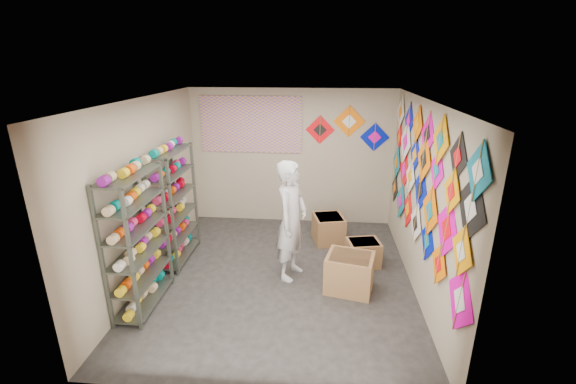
# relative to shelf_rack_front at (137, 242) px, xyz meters

# --- Properties ---
(ground) EXTENTS (4.50, 4.50, 0.00)m
(ground) POSITION_rel_shelf_rack_front_xyz_m (1.78, 0.85, -0.95)
(ground) COLOR #282523
(room_walls) EXTENTS (4.50, 4.50, 4.50)m
(room_walls) POSITION_rel_shelf_rack_front_xyz_m (1.78, 0.85, 0.69)
(room_walls) COLOR tan
(room_walls) RESTS_ON ground
(shelf_rack_front) EXTENTS (0.40, 1.10, 1.90)m
(shelf_rack_front) POSITION_rel_shelf_rack_front_xyz_m (0.00, 0.00, 0.00)
(shelf_rack_front) COLOR #4C5147
(shelf_rack_front) RESTS_ON ground
(shelf_rack_back) EXTENTS (0.40, 1.10, 1.90)m
(shelf_rack_back) POSITION_rel_shelf_rack_front_xyz_m (0.00, 1.30, 0.00)
(shelf_rack_back) COLOR #4C5147
(shelf_rack_back) RESTS_ON ground
(string_spools) EXTENTS (0.12, 2.36, 0.12)m
(string_spools) POSITION_rel_shelf_rack_front_xyz_m (-0.00, 0.65, 0.10)
(string_spools) COLOR #E62D63
(string_spools) RESTS_ON ground
(kite_wall_display) EXTENTS (0.06, 4.36, 2.05)m
(kite_wall_display) POSITION_rel_shelf_rack_front_xyz_m (3.76, 0.84, 0.69)
(kite_wall_display) COLOR #ED01AD
(kite_wall_display) RESTS_ON room_walls
(back_wall_kites) EXTENTS (1.61, 0.02, 0.88)m
(back_wall_kites) POSITION_rel_shelf_rack_front_xyz_m (2.86, 3.09, 0.99)
(back_wall_kites) COLOR #F40811
(back_wall_kites) RESTS_ON room_walls
(poster) EXTENTS (2.00, 0.01, 1.10)m
(poster) POSITION_rel_shelf_rack_front_xyz_m (0.98, 3.08, 1.05)
(poster) COLOR #7A54B6
(poster) RESTS_ON room_walls
(shopkeeper) EXTENTS (0.95, 0.86, 1.85)m
(shopkeeper) POSITION_rel_shelf_rack_front_xyz_m (1.95, 0.93, -0.03)
(shopkeeper) COLOR #BDB6B0
(shopkeeper) RESTS_ON ground
(carton_a) EXTENTS (0.77, 0.68, 0.55)m
(carton_a) POSITION_rel_shelf_rack_front_xyz_m (2.83, 0.60, -0.68)
(carton_a) COLOR olive
(carton_a) RESTS_ON ground
(carton_b) EXTENTS (0.58, 0.51, 0.42)m
(carton_b) POSITION_rel_shelf_rack_front_xyz_m (3.10, 1.36, -0.74)
(carton_b) COLOR olive
(carton_b) RESTS_ON ground
(carton_c) EXTENTS (0.64, 0.68, 0.50)m
(carton_c) POSITION_rel_shelf_rack_front_xyz_m (2.54, 2.17, -0.70)
(carton_c) COLOR olive
(carton_c) RESTS_ON ground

